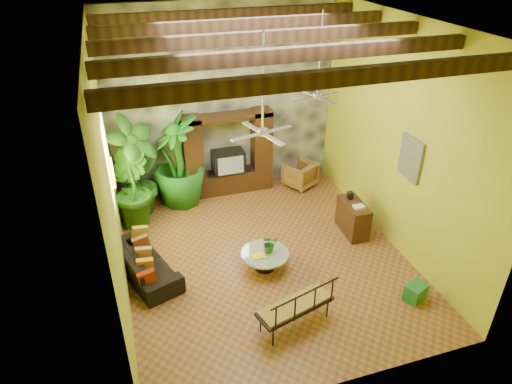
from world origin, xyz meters
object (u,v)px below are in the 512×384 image
object	(u,v)px
ceiling_fan_back	(318,87)
tall_plant_b	(131,189)
wicker_armchair	(300,174)
entertainment_center	(228,160)
iron_bench	(297,305)
ceiling_fan_front	(263,122)
green_bin	(416,292)
tall_plant_a	(137,167)
coffee_table	(265,258)
tall_plant_c	(179,161)
side_console	(353,218)
sofa	(144,262)

from	to	relation	value
ceiling_fan_back	tall_plant_b	bearing A→B (deg)	166.02
wicker_armchair	tall_plant_b	size ratio (longest dim) A/B	0.40
entertainment_center	iron_bench	distance (m)	5.32
wicker_armchair	iron_bench	xyz separation A→B (m)	(-2.12, -4.98, 0.18)
ceiling_fan_front	green_bin	size ratio (longest dim) A/B	4.52
tall_plant_a	coffee_table	world-z (taller)	tall_plant_a
tall_plant_c	green_bin	distance (m)	6.46
iron_bench	green_bin	size ratio (longest dim) A/B	3.76
iron_bench	green_bin	distance (m)	2.55
entertainment_center	tall_plant_a	world-z (taller)	tall_plant_a
ceiling_fan_back	green_bin	xyz separation A→B (m)	(0.81, -3.40, -3.22)
ceiling_fan_front	green_bin	world-z (taller)	ceiling_fan_front
tall_plant_c	iron_bench	size ratio (longest dim) A/B	1.59
tall_plant_a	ceiling_fan_front	bearing A→B (deg)	-54.06
ceiling_fan_front	tall_plant_b	size ratio (longest dim) A/B	0.94
tall_plant_c	side_console	xyz separation A→B (m)	(3.68, -2.66, -0.83)
tall_plant_a	coffee_table	xyz separation A→B (m)	(2.31, -3.05, -1.07)
wicker_armchair	tall_plant_c	size ratio (longest dim) A/B	0.32
tall_plant_b	green_bin	xyz separation A→B (m)	(5.06, -4.46, -0.81)
tall_plant_a	tall_plant_b	xyz separation A→B (m)	(-0.22, -0.42, -0.34)
sofa	tall_plant_c	distance (m)	3.12
entertainment_center	green_bin	distance (m)	5.91
ceiling_fan_front	tall_plant_c	size ratio (longest dim) A/B	0.75
tall_plant_b	side_console	xyz separation A→B (m)	(4.97, -1.98, -0.59)
ceiling_fan_front	tall_plant_a	xyz separation A→B (m)	(-2.23, 3.08, -2.07)
entertainment_center	sofa	bearing A→B (deg)	-131.86
iron_bench	green_bin	bearing A→B (deg)	-16.45
ceiling_fan_back	iron_bench	distance (m)	4.74
wicker_armchair	iron_bench	distance (m)	5.42
side_console	tall_plant_c	bearing A→B (deg)	147.15
ceiling_fan_front	iron_bench	distance (m)	3.36
tall_plant_a	tall_plant_c	xyz separation A→B (m)	(1.07, 0.26, -0.09)
ceiling_fan_front	iron_bench	xyz separation A→B (m)	(0.08, -1.77, -2.86)
green_bin	ceiling_fan_front	bearing A→B (deg)	145.40
ceiling_fan_front	green_bin	distance (m)	4.52
ceiling_fan_front	tall_plant_c	bearing A→B (deg)	109.18
sofa	green_bin	world-z (taller)	sofa
wicker_armchair	tall_plant_b	world-z (taller)	tall_plant_b
sofa	tall_plant_a	world-z (taller)	tall_plant_a
entertainment_center	coffee_table	size ratio (longest dim) A/B	2.33
ceiling_fan_back	tall_plant_b	distance (m)	5.00
tall_plant_c	coffee_table	xyz separation A→B (m)	(1.24, -3.31, -0.98)
entertainment_center	sofa	xyz separation A→B (m)	(-2.61, -2.91, -0.66)
tall_plant_b	coffee_table	distance (m)	3.72
wicker_armchair	tall_plant_c	world-z (taller)	tall_plant_c
wicker_armchair	tall_plant_a	size ratio (longest dim) A/B	0.30
tall_plant_a	tall_plant_c	bearing A→B (deg)	13.62
ceiling_fan_back	wicker_armchair	distance (m)	3.47
side_console	coffee_table	bearing A→B (deg)	-162.18
tall_plant_b	coffee_table	bearing A→B (deg)	-46.09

